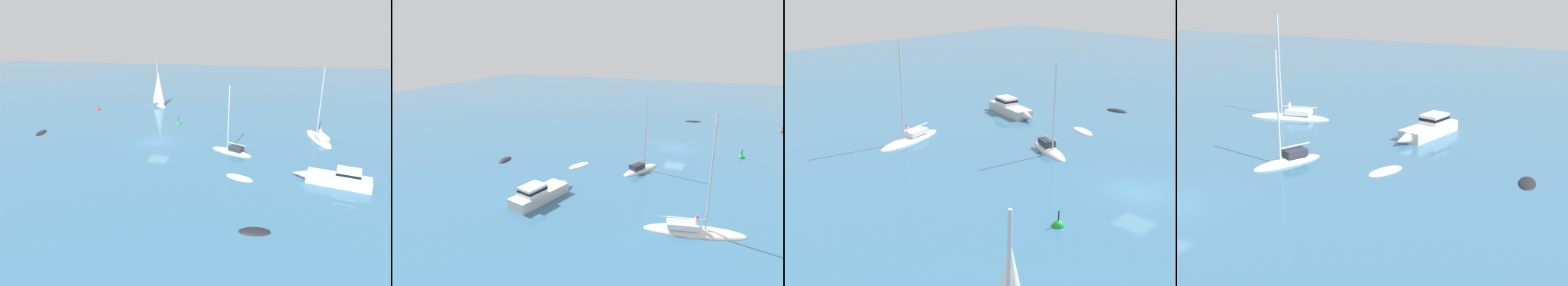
{
  "view_description": "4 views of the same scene",
  "coord_description": "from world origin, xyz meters",
  "views": [
    {
      "loc": [
        -12.15,
        40.26,
        14.78
      ],
      "look_at": [
        -5.62,
        3.6,
        1.38
      ],
      "focal_mm": 31.43,
      "sensor_mm": 36.0,
      "label": 1
    },
    {
      "loc": [
        -44.6,
        -5.81,
        13.85
      ],
      "look_at": [
        -10.12,
        8.49,
        2.56
      ],
      "focal_mm": 31.33,
      "sensor_mm": 36.0,
      "label": 2
    },
    {
      "loc": [
        15.87,
        -31.45,
        15.11
      ],
      "look_at": [
        -13.8,
        -2.17,
        0.87
      ],
      "focal_mm": 47.15,
      "sensor_mm": 36.0,
      "label": 3
    },
    {
      "loc": [
        21.56,
        23.22,
        12.74
      ],
      "look_at": [
        -10.43,
        8.51,
        2.07
      ],
      "focal_mm": 51.78,
      "sensor_mm": 36.0,
      "label": 4
    }
  ],
  "objects": [
    {
      "name": "ground_plane",
      "position": [
        0.0,
        0.0,
        0.0
      ],
      "size": [
        160.0,
        160.0,
        0.0
      ],
      "primitive_type": "plane",
      "color": "teal"
    },
    {
      "name": "sloop",
      "position": [
        -20.69,
        -4.47,
        0.13
      ],
      "size": [
        3.28,
        7.76,
        9.63
      ],
      "rotation": [
        0.0,
        0.0,
        4.92
      ],
      "color": "silver",
      "rests_on": "ground"
    },
    {
      "name": "dinghy",
      "position": [
        -11.05,
        9.18,
        0.0
      ],
      "size": [
        3.13,
        2.27,
        0.43
      ],
      "rotation": [
        0.0,
        0.0,
        5.86
      ],
      "color": "white",
      "rests_on": "ground"
    },
    {
      "name": "rib",
      "position": [
        -12.69,
        18.2,
        0.0
      ],
      "size": [
        2.55,
        1.42,
        0.45
      ],
      "rotation": [
        0.0,
        0.0,
        0.14
      ],
      "color": "black",
      "rests_on": "ground"
    },
    {
      "name": "yacht_1",
      "position": [
        -9.79,
        2.33,
        0.16
      ],
      "size": [
        5.36,
        3.62,
        8.32
      ],
      "rotation": [
        0.0,
        0.0,
        5.82
      ],
      "color": "silver",
      "rests_on": "ground"
    },
    {
      "name": "launch",
      "position": [
        -20.29,
        8.93,
        0.65
      ],
      "size": [
        7.34,
        3.38,
        1.69
      ],
      "rotation": [
        0.0,
        0.0,
        6.02
      ],
      "color": "silver",
      "rests_on": "ground"
    },
    {
      "name": "mooring_buoy",
      "position": [
        -0.92,
        -8.11,
        0.01
      ],
      "size": [
        0.76,
        0.76,
        1.41
      ],
      "color": "green",
      "rests_on": "ground"
    }
  ]
}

